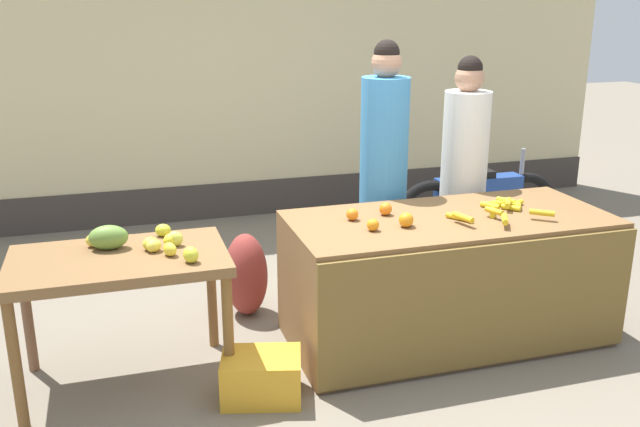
# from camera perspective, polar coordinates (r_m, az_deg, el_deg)

# --- Properties ---
(ground_plane) EXTENTS (24.00, 24.00, 0.00)m
(ground_plane) POSITION_cam_1_polar(r_m,az_deg,el_deg) (4.60, 3.87, -10.82)
(ground_plane) COLOR #756B5B
(market_wall_back) EXTENTS (7.65, 0.23, 3.27)m
(market_wall_back) POSITION_cam_1_polar(r_m,az_deg,el_deg) (7.11, -5.08, 12.71)
(market_wall_back) COLOR beige
(market_wall_back) RESTS_ON ground
(fruit_stall_counter) EXTENTS (2.05, 0.94, 0.83)m
(fruit_stall_counter) POSITION_cam_1_polar(r_m,az_deg,el_deg) (4.62, 10.41, -5.24)
(fruit_stall_counter) COLOR brown
(fruit_stall_counter) RESTS_ON ground
(side_table_wooden) EXTENTS (1.19, 0.72, 0.79)m
(side_table_wooden) POSITION_cam_1_polar(r_m,az_deg,el_deg) (4.06, -16.10, -4.64)
(side_table_wooden) COLOR brown
(side_table_wooden) RESTS_ON ground
(banana_bunch_pile) EXTENTS (0.64, 0.58, 0.07)m
(banana_bunch_pile) POSITION_cam_1_polar(r_m,az_deg,el_deg) (4.60, 14.31, 0.32)
(banana_bunch_pile) COLOR yellow
(banana_bunch_pile) RESTS_ON fruit_stall_counter
(orange_pile) EXTENTS (0.36, 0.35, 0.09)m
(orange_pile) POSITION_cam_1_polar(r_m,az_deg,el_deg) (4.28, 5.50, -0.30)
(orange_pile) COLOR orange
(orange_pile) RESTS_ON fruit_stall_counter
(mango_papaya_pile) EXTENTS (0.60, 0.60, 0.14)m
(mango_papaya_pile) POSITION_cam_1_polar(r_m,az_deg,el_deg) (4.09, -15.01, -2.11)
(mango_papaya_pile) COLOR yellow
(mango_papaya_pile) RESTS_ON side_table_wooden
(vendor_woman_blue_shirt) EXTENTS (0.34, 0.34, 1.89)m
(vendor_woman_blue_shirt) POSITION_cam_1_polar(r_m,az_deg,el_deg) (5.00, 5.22, 3.26)
(vendor_woman_blue_shirt) COLOR #33333D
(vendor_woman_blue_shirt) RESTS_ON ground
(vendor_woman_white_shirt) EXTENTS (0.34, 0.34, 1.77)m
(vendor_woman_white_shirt) POSITION_cam_1_polar(r_m,az_deg,el_deg) (5.29, 11.67, 3.02)
(vendor_woman_white_shirt) COLOR #33333D
(vendor_woman_white_shirt) RESTS_ON ground
(parked_motorcycle) EXTENTS (1.60, 0.18, 0.88)m
(parked_motorcycle) POSITION_cam_1_polar(r_m,az_deg,el_deg) (6.38, 12.76, 0.80)
(parked_motorcycle) COLOR black
(parked_motorcycle) RESTS_ON ground
(produce_crate) EXTENTS (0.51, 0.42, 0.26)m
(produce_crate) POSITION_cam_1_polar(r_m,az_deg,el_deg) (4.02, -4.82, -13.20)
(produce_crate) COLOR gold
(produce_crate) RESTS_ON ground
(produce_sack) EXTENTS (0.31, 0.37, 0.60)m
(produce_sack) POSITION_cam_1_polar(r_m,az_deg,el_deg) (4.94, -6.07, -5.00)
(produce_sack) COLOR maroon
(produce_sack) RESTS_ON ground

